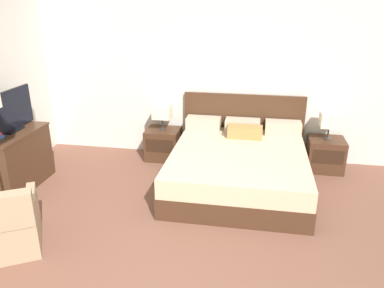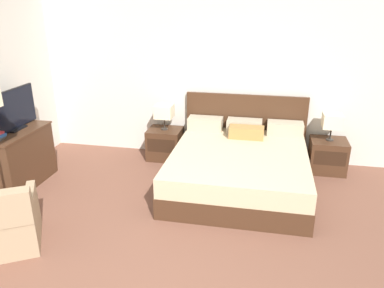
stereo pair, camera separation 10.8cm
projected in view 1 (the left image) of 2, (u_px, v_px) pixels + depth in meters
wall_back at (210, 74)px, 6.00m from camera, size 6.85×0.06×2.75m
bed at (239, 165)px, 5.30m from camera, size 1.92×2.14×1.09m
nightstand_left at (163, 144)px, 6.21m from camera, size 0.54×0.48×0.50m
nightstand_right at (325, 154)px, 5.79m from camera, size 0.54×0.48×0.50m
table_lamp_left at (162, 112)px, 6.02m from camera, size 0.28×0.28×0.41m
table_lamp_right at (330, 120)px, 5.59m from camera, size 0.28×0.28×0.41m
dresser at (14, 159)px, 5.20m from camera, size 0.58×1.07×0.81m
tv at (10, 112)px, 5.04m from camera, size 0.18×0.96×0.56m
armchair_by_window at (3, 227)px, 3.88m from camera, size 0.94×0.94×0.76m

